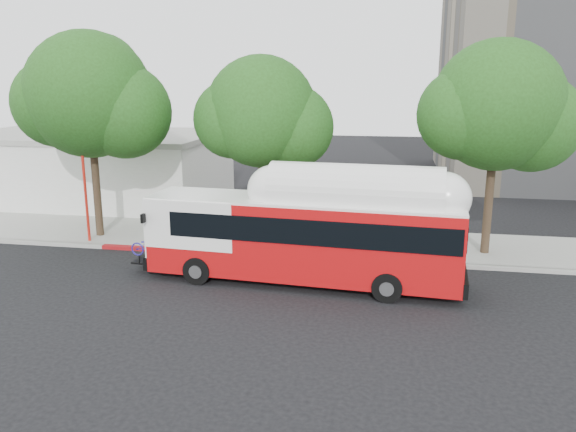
# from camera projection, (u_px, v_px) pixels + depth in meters

# --- Properties ---
(ground) EXTENTS (120.00, 120.00, 0.00)m
(ground) POSITION_uv_depth(u_px,v_px,m) (253.00, 290.00, 20.59)
(ground) COLOR black
(ground) RESTS_ON ground
(sidewalk) EXTENTS (60.00, 5.00, 0.15)m
(sidewalk) POSITION_uv_depth(u_px,v_px,m) (285.00, 240.00, 26.79)
(sidewalk) COLOR gray
(sidewalk) RESTS_ON ground
(curb_strip) EXTENTS (60.00, 0.30, 0.15)m
(curb_strip) POSITION_uv_depth(u_px,v_px,m) (275.00, 256.00, 24.31)
(curb_strip) COLOR gray
(curb_strip) RESTS_ON ground
(red_curb_segment) EXTENTS (10.00, 0.32, 0.16)m
(red_curb_segment) POSITION_uv_depth(u_px,v_px,m) (208.00, 252.00, 24.82)
(red_curb_segment) COLOR maroon
(red_curb_segment) RESTS_ON ground
(street_tree_left) EXTENTS (6.67, 5.80, 9.74)m
(street_tree_left) POSITION_uv_depth(u_px,v_px,m) (100.00, 100.00, 25.81)
(street_tree_left) COLOR #2D2116
(street_tree_left) RESTS_ON ground
(street_tree_mid) EXTENTS (5.75, 5.00, 8.62)m
(street_tree_mid) POSITION_uv_depth(u_px,v_px,m) (270.00, 116.00, 25.10)
(street_tree_mid) COLOR #2D2116
(street_tree_mid) RESTS_ON ground
(street_tree_right) EXTENTS (6.21, 5.40, 9.18)m
(street_tree_right) POSITION_uv_depth(u_px,v_px,m) (507.00, 111.00, 23.11)
(street_tree_right) COLOR #2D2116
(street_tree_right) RESTS_ON ground
(low_commercial_bldg) EXTENTS (16.20, 10.20, 4.25)m
(low_commercial_bldg) POSITION_uv_depth(u_px,v_px,m) (91.00, 166.00, 35.87)
(low_commercial_bldg) COLOR silver
(low_commercial_bldg) RESTS_ON ground
(transit_bus) EXTENTS (12.64, 3.42, 3.70)m
(transit_bus) POSITION_uv_depth(u_px,v_px,m) (304.00, 239.00, 20.92)
(transit_bus) COLOR #B40C0E
(transit_bus) RESTS_ON ground
(signal_pole) EXTENTS (0.13, 0.43, 4.57)m
(signal_pole) POSITION_uv_depth(u_px,v_px,m) (86.00, 195.00, 25.84)
(signal_pole) COLOR red
(signal_pole) RESTS_ON ground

